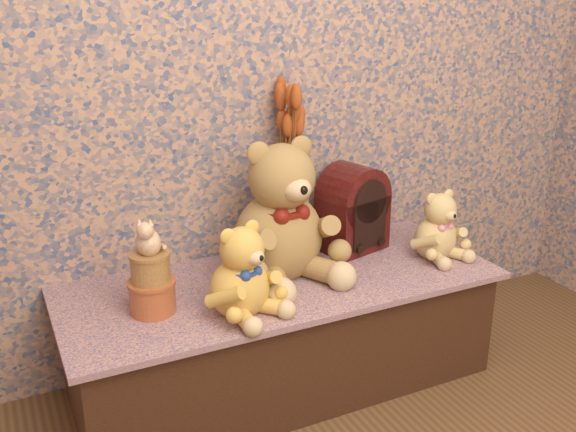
# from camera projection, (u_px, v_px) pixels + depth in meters

# --- Properties ---
(display_shelf) EXTENTS (1.45, 0.59, 0.39)m
(display_shelf) POSITION_uv_depth(u_px,v_px,m) (282.00, 331.00, 2.22)
(display_shelf) COLOR navy
(display_shelf) RESTS_ON ground
(teddy_large) EXTENTS (0.44, 0.51, 0.50)m
(teddy_large) POSITION_uv_depth(u_px,v_px,m) (278.00, 203.00, 2.12)
(teddy_large) COLOR #A58340
(teddy_large) RESTS_ON display_shelf
(teddy_medium) EXTENTS (0.33, 0.35, 0.30)m
(teddy_medium) POSITION_uv_depth(u_px,v_px,m) (239.00, 265.00, 1.89)
(teddy_medium) COLOR #C58937
(teddy_medium) RESTS_ON display_shelf
(teddy_small) EXTENTS (0.24, 0.27, 0.26)m
(teddy_small) POSITION_uv_depth(u_px,v_px,m) (437.00, 221.00, 2.30)
(teddy_small) COLOR tan
(teddy_small) RESTS_ON display_shelf
(cathedral_radio) EXTENTS (0.27, 0.22, 0.32)m
(cathedral_radio) POSITION_uv_depth(u_px,v_px,m) (353.00, 207.00, 2.35)
(cathedral_radio) COLOR #3E0B0B
(cathedral_radio) RESTS_ON display_shelf
(ceramic_vase) EXTENTS (0.16, 0.16, 0.22)m
(ceramic_vase) POSITION_uv_depth(u_px,v_px,m) (290.00, 225.00, 2.32)
(ceramic_vase) COLOR tan
(ceramic_vase) RESTS_ON display_shelf
(dried_stalks) EXTENTS (0.21, 0.21, 0.38)m
(dried_stalks) POSITION_uv_depth(u_px,v_px,m) (290.00, 144.00, 2.22)
(dried_stalks) COLOR #AD471B
(dried_stalks) RESTS_ON ceramic_vase
(biscuit_tin_lower) EXTENTS (0.15, 0.15, 0.10)m
(biscuit_tin_lower) POSITION_uv_depth(u_px,v_px,m) (153.00, 297.00, 1.92)
(biscuit_tin_lower) COLOR #C97E3B
(biscuit_tin_lower) RESTS_ON display_shelf
(biscuit_tin_upper) EXTENTS (0.13, 0.13, 0.09)m
(biscuit_tin_upper) POSITION_uv_depth(u_px,v_px,m) (150.00, 268.00, 1.89)
(biscuit_tin_upper) COLOR tan
(biscuit_tin_upper) RESTS_ON biscuit_tin_lower
(cat_figurine) EXTENTS (0.12, 0.12, 0.12)m
(cat_figurine) POSITION_uv_depth(u_px,v_px,m) (148.00, 234.00, 1.86)
(cat_figurine) COLOR silver
(cat_figurine) RESTS_ON biscuit_tin_upper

